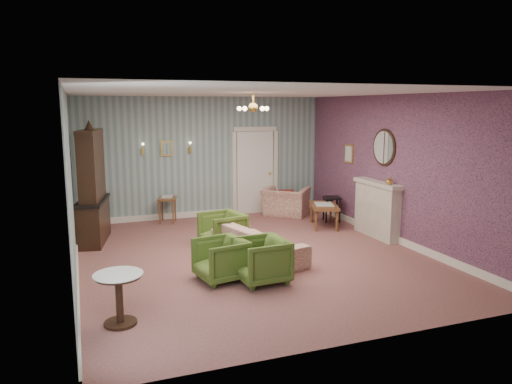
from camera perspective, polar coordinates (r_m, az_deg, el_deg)
name	(u,v)px	position (r m, az deg, el deg)	size (l,w,h in m)	color
floor	(253,256)	(8.91, -0.32, -7.48)	(7.00, 7.00, 0.00)	#8E5953
ceiling	(253,93)	(8.50, -0.34, 11.51)	(7.00, 7.00, 0.00)	white
wall_back	(204,158)	(11.91, -6.09, 4.01)	(6.00, 6.00, 0.00)	gray
wall_front	(362,219)	(5.48, 12.28, -3.11)	(6.00, 6.00, 0.00)	gray
wall_left	(71,186)	(8.08, -20.75, 0.63)	(7.00, 7.00, 0.00)	gray
wall_right	(397,169)	(10.01, 16.06, 2.56)	(7.00, 7.00, 0.00)	gray
wall_right_floral	(396,169)	(10.00, 15.99, 2.56)	(7.00, 7.00, 0.00)	#B55A6A
door	(255,171)	(12.30, -0.13, 2.52)	(1.12, 0.12, 2.16)	white
olive_chair_a	(261,258)	(7.54, 0.59, -7.71)	(0.74, 0.69, 0.76)	#4A6724
olive_chair_b	(221,258)	(7.64, -4.13, -7.62)	(0.71, 0.66, 0.73)	#4A6724
olive_chair_c	(222,229)	(9.34, -3.92, -4.27)	(0.74, 0.69, 0.76)	#4A6724
sofa_chintz	(258,237)	(8.67, 0.26, -5.32)	(1.96, 0.57, 0.77)	#A14740
wingback_chair	(286,197)	(12.10, 3.48, -0.59)	(1.06, 0.69, 0.92)	#A14740
dresser	(91,183)	(10.11, -18.64, 0.96)	(0.49, 1.42, 2.36)	black
fireplace	(377,209)	(10.39, 13.91, -1.95)	(0.30, 1.40, 1.16)	beige
mantel_vase	(389,181)	(9.94, 15.26, 1.29)	(0.15, 0.15, 0.15)	gold
oval_mirror	(384,147)	(10.27, 14.67, 5.05)	(0.04, 0.76, 0.84)	white
framed_print	(349,154)	(11.42, 10.78, 4.40)	(0.04, 0.34, 0.42)	gold
coffee_table	(324,215)	(11.08, 7.90, -2.72)	(0.56, 1.01, 0.51)	brown
side_table_black	(332,209)	(11.60, 8.81, -1.99)	(0.39, 0.39, 0.59)	black
pedestal_table	(119,299)	(6.38, -15.63, -11.91)	(0.61, 0.61, 0.66)	black
nesting_table	(168,209)	(11.54, -10.26, -1.94)	(0.39, 0.49, 0.65)	brown
gilt_mirror_back	(167,148)	(11.66, -10.37, 5.02)	(0.28, 0.06, 0.36)	gold
sconce_left	(143,149)	(11.56, -13.05, 4.88)	(0.16, 0.12, 0.30)	gold
sconce_right	(190,148)	(11.75, -7.71, 5.12)	(0.16, 0.12, 0.30)	gold
chandelier	(253,109)	(8.50, -0.34, 9.69)	(0.56, 0.56, 0.36)	gold
burgundy_cushion	(286,197)	(11.95, 3.55, -0.64)	(0.38, 0.10, 0.38)	maroon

